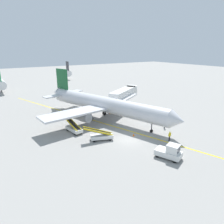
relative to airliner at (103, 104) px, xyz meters
name	(u,v)px	position (x,y,z in m)	size (l,w,h in m)	color
ground_plane	(129,140)	(-1.81, -11.88, -3.42)	(300.00, 300.00, 0.00)	gray
taxi_line_yellow	(121,129)	(0.17, -6.88, -3.41)	(0.30, 80.00, 0.01)	yellow
airliner	(103,104)	(0.00, 0.00, 0.00)	(27.63, 34.39, 10.10)	silver
jet_bridge	(125,93)	(10.18, 5.48, 0.12)	(12.30, 8.73, 4.85)	silver
pushback_tug	(170,152)	(-0.44, -19.67, -2.42)	(3.08, 4.04, 2.20)	silver
baggage_tug_near_wing	(126,110)	(6.57, 0.20, -2.49)	(1.98, 2.68, 2.10)	silver
belt_loader_forward_hold	(101,136)	(-5.67, -9.15, -2.64)	(5.13, 2.90, 2.59)	silver
belt_loader_aft_hold	(74,128)	(-8.27, -3.40, -2.64)	(2.07, 5.14, 2.59)	silver
ground_crew_marshaller	(165,124)	(7.41, -11.28, -2.51)	(0.36, 0.24, 1.70)	#26262D
ground_crew_wing_walker	(170,136)	(3.86, -15.75, -2.51)	(0.36, 0.24, 1.70)	#26262D
safety_cone_nose_left	(110,113)	(3.26, 2.21, -3.20)	(0.36, 0.36, 0.44)	orange
safety_cone_nose_right	(134,135)	(0.01, -10.93, -3.20)	(0.36, 0.36, 0.44)	orange
safety_cone_wingtip_left	(146,108)	(13.06, 0.39, -3.20)	(0.36, 0.36, 0.44)	orange
safety_cone_wingtip_right	(151,120)	(7.87, -7.07, -3.20)	(0.36, 0.36, 0.44)	orange
distant_aircraft_far_left	(0,83)	(-16.02, 43.27, -0.20)	(3.00, 10.10, 8.80)	silver
distant_aircraft_mid_left	(65,72)	(14.69, 62.54, -0.20)	(3.00, 10.10, 8.80)	silver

